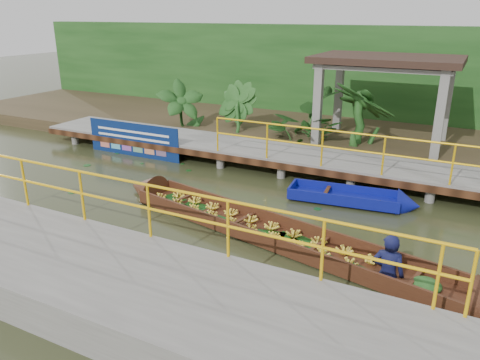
% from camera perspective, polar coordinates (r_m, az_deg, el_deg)
% --- Properties ---
extents(ground, '(80.00, 80.00, 0.00)m').
position_cam_1_polar(ground, '(11.64, -4.63, -2.91)').
color(ground, '#292F17').
rests_on(ground, ground).
extents(land_strip, '(30.00, 8.00, 0.45)m').
position_cam_1_polar(land_strip, '(18.06, 7.95, 5.99)').
color(land_strip, '#352C1A').
rests_on(land_strip, ground).
extents(far_dock, '(16.00, 2.06, 1.66)m').
position_cam_1_polar(far_dock, '(14.33, 2.57, 3.56)').
color(far_dock, slate).
rests_on(far_dock, ground).
extents(near_dock, '(18.00, 2.40, 1.73)m').
position_cam_1_polar(near_dock, '(7.99, -14.60, -12.51)').
color(near_dock, slate).
rests_on(near_dock, ground).
extents(pavilion, '(4.40, 3.00, 3.00)m').
position_cam_1_polar(pavilion, '(15.72, 17.48, 12.85)').
color(pavilion, slate).
rests_on(pavilion, ground).
extents(foliage_backdrop, '(30.00, 0.80, 4.00)m').
position_cam_1_polar(foliage_backdrop, '(20.09, 10.64, 12.39)').
color(foliage_backdrop, '#174315').
rests_on(foliage_backdrop, ground).
extents(vendor_boat, '(9.38, 2.84, 2.01)m').
position_cam_1_polar(vendor_boat, '(9.60, 5.98, -6.69)').
color(vendor_boat, '#37190F').
rests_on(vendor_boat, ground).
extents(moored_blue_boat, '(3.22, 1.17, 0.75)m').
position_cam_1_polar(moored_blue_boat, '(11.88, 16.16, -2.51)').
color(moored_blue_boat, navy).
rests_on(moored_blue_boat, ground).
extents(blue_banner, '(3.56, 0.04, 1.11)m').
position_cam_1_polar(blue_banner, '(15.71, -12.90, 4.82)').
color(blue_banner, navy).
rests_on(blue_banner, ground).
extents(tropical_plants, '(14.51, 1.51, 1.89)m').
position_cam_1_polar(tropical_plants, '(15.13, 13.42, 7.49)').
color(tropical_plants, '#174315').
rests_on(tropical_plants, ground).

